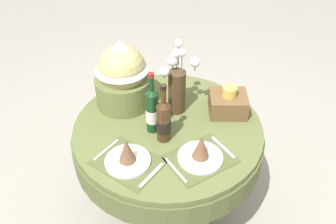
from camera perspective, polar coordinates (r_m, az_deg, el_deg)
ground at (r=2.63m, az=-0.01°, el=-14.22°), size 8.00×8.00×0.00m
dining_table at (r=2.19m, az=-0.01°, el=-4.80°), size 1.13×1.13×0.73m
place_setting_left at (r=1.86m, az=-6.50°, el=-7.01°), size 0.43×0.41×0.16m
place_setting_right at (r=1.88m, az=5.24°, el=-6.46°), size 0.43×0.40×0.16m
flower_vase at (r=2.10m, az=1.45°, el=4.49°), size 0.23×0.20×0.44m
wine_bottle_left at (r=1.93m, az=-0.69°, el=-1.32°), size 0.08×0.08×0.36m
wine_bottle_rear at (r=1.98m, az=-2.52°, el=0.36°), size 0.07×0.07×0.38m
gift_tub_back_left at (r=2.16m, az=-7.35°, el=6.31°), size 0.34×0.34×0.44m
woven_basket_side_right at (r=2.19m, az=9.55°, el=1.47°), size 0.22×0.19×0.18m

